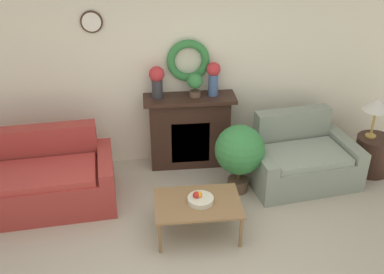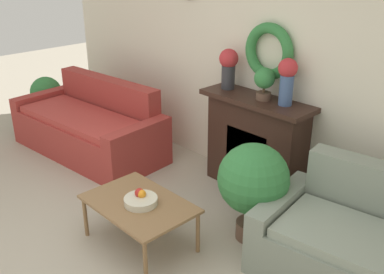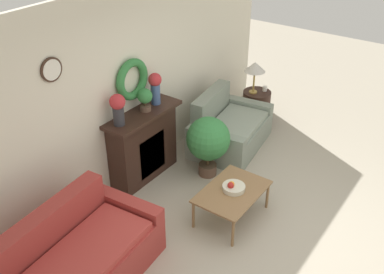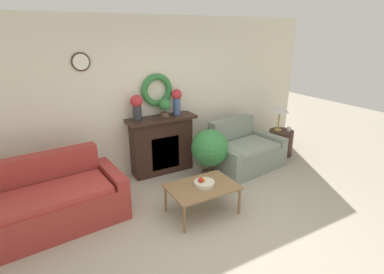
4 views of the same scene
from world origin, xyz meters
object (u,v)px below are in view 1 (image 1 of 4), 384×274
at_px(vase_on_mantel_right, 213,76).
at_px(fruit_bowl, 200,199).
at_px(couch_left, 28,182).
at_px(side_table_by_loveseat, 373,155).
at_px(fireplace, 189,130).
at_px(potted_plant_on_mantel, 195,83).
at_px(loveseat_right, 300,159).
at_px(potted_plant_floor_by_loveseat, 240,151).
at_px(coffee_table, 198,205).
at_px(vase_on_mantel_left, 157,80).
at_px(table_lamp, 377,105).

bearing_deg(vase_on_mantel_right, fruit_bowl, -103.19).
relative_size(couch_left, side_table_by_loveseat, 4.07).
bearing_deg(vase_on_mantel_right, fireplace, -178.99).
bearing_deg(fireplace, potted_plant_on_mantel, -11.26).
bearing_deg(vase_on_mantel_right, loveseat_right, -26.48).
bearing_deg(loveseat_right, potted_plant_floor_by_loveseat, -176.54).
bearing_deg(fireplace, potted_plant_floor_by_loveseat, -52.51).
relative_size(coffee_table, side_table_by_loveseat, 1.82).
height_order(couch_left, vase_on_mantel_right, vase_on_mantel_right).
distance_m(fireplace, vase_on_mantel_right, 0.84).
relative_size(loveseat_right, vase_on_mantel_left, 3.52).
relative_size(table_lamp, vase_on_mantel_right, 1.23).
xyz_separation_m(coffee_table, table_lamp, (2.47, 1.07, 0.60)).
xyz_separation_m(couch_left, loveseat_right, (3.46, 0.21, -0.02)).
xyz_separation_m(side_table_by_loveseat, potted_plant_floor_by_loveseat, (-1.91, -0.25, 0.32)).
bearing_deg(potted_plant_floor_by_loveseat, vase_on_mantel_left, 143.18).
relative_size(fruit_bowl, table_lamp, 0.52).
bearing_deg(couch_left, coffee_table, -25.85).
bearing_deg(potted_plant_on_mantel, side_table_by_loveseat, -10.83).
bearing_deg(couch_left, vase_on_mantel_left, 19.77).
height_order(fireplace, potted_plant_on_mantel, potted_plant_on_mantel).
height_order(loveseat_right, vase_on_mantel_right, vase_on_mantel_right).
xyz_separation_m(fireplace, fruit_bowl, (-0.03, -1.49, -0.07)).
xyz_separation_m(vase_on_mantel_right, potted_plant_on_mantel, (-0.24, -0.02, -0.08)).
height_order(fruit_bowl, table_lamp, table_lamp).
xyz_separation_m(side_table_by_loveseat, potted_plant_on_mantel, (-2.39, 0.46, 0.97)).
height_order(loveseat_right, coffee_table, loveseat_right).
distance_m(coffee_table, potted_plant_on_mantel, 1.71).
relative_size(couch_left, loveseat_right, 1.42).
bearing_deg(fireplace, coffee_table, -92.29).
bearing_deg(table_lamp, coffee_table, -156.50).
xyz_separation_m(couch_left, potted_plant_on_mantel, (2.11, 0.74, 0.91)).
xyz_separation_m(fruit_bowl, vase_on_mantel_right, (0.35, 1.50, 0.84)).
distance_m(vase_on_mantel_right, potted_plant_on_mantel, 0.26).
distance_m(side_table_by_loveseat, potted_plant_on_mantel, 2.62).
bearing_deg(vase_on_mantel_left, coffee_table, -76.56).
height_order(table_lamp, vase_on_mantel_right, vase_on_mantel_right).
distance_m(couch_left, coffee_table, 2.12).
distance_m(couch_left, fruit_bowl, 2.14).
relative_size(side_table_by_loveseat, vase_on_mantel_left, 1.23).
bearing_deg(potted_plant_on_mantel, fruit_bowl, -94.10).
bearing_deg(side_table_by_loveseat, couch_left, -176.45).
xyz_separation_m(coffee_table, potted_plant_floor_by_loveseat, (0.61, 0.77, 0.20)).
height_order(coffee_table, potted_plant_on_mantel, potted_plant_on_mantel).
xyz_separation_m(couch_left, side_table_by_loveseat, (4.51, 0.28, -0.06)).
height_order(coffee_table, vase_on_mantel_left, vase_on_mantel_left).
distance_m(couch_left, side_table_by_loveseat, 4.51).
relative_size(couch_left, potted_plant_on_mantel, 6.62).
xyz_separation_m(fireplace, potted_plant_floor_by_loveseat, (0.55, -0.72, 0.05)).
bearing_deg(vase_on_mantel_right, vase_on_mantel_left, 180.00).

